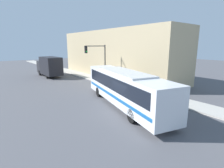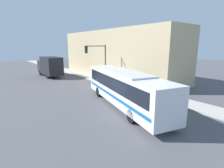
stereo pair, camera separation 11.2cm
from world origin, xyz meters
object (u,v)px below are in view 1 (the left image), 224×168
Objects in this scene: delivery_truck at (49,66)px; parking_meter at (115,78)px; traffic_light_pole at (98,57)px; pedestrian_mid_block at (135,81)px; pedestrian_near_corner at (133,82)px; fire_hydrant at (140,89)px; city_bus at (124,86)px.

parking_meter is (4.28, -12.80, -0.74)m from delivery_truck.
pedestrian_mid_block is (1.74, -5.31, -2.64)m from traffic_light_pole.
traffic_light_pole is at bearing 111.28° from parking_meter.
pedestrian_near_corner is 0.28m from pedestrian_mid_block.
traffic_light_pole reaches higher than pedestrian_mid_block.
fire_hydrant is at bearing -81.89° from traffic_light_pole.
fire_hydrant is at bearing -90.00° from parking_meter.
delivery_truck reaches higher than city_bus.
city_bus is at bearing -123.42° from parking_meter.
fire_hydrant is at bearing 40.18° from city_bus.
traffic_light_pole is at bearing 108.13° from pedestrian_mid_block.
parking_meter is (0.98, -2.51, -2.66)m from traffic_light_pole.
city_bus is at bearing -89.83° from delivery_truck.
fire_hydrant is 1.82m from pedestrian_mid_block.
city_bus is at bearing -142.01° from pedestrian_near_corner.
delivery_truck is at bearing 104.51° from city_bus.
delivery_truck reaches higher than pedestrian_mid_block.
pedestrian_near_corner reaches higher than fire_hydrant.
parking_meter is 2.66m from pedestrian_near_corner.
delivery_truck is 16.41m from pedestrian_mid_block.
delivery_truck is 17.72m from fire_hydrant.
pedestrian_mid_block reaches higher than parking_meter.
fire_hydrant is 1.94m from pedestrian_near_corner.
delivery_truck is at bearing 104.00° from fire_hydrant.
city_bus reaches higher than parking_meter.
delivery_truck is 4.25× the size of pedestrian_near_corner.
pedestrian_near_corner reaches higher than parking_meter.
traffic_light_pole is at bearing -72.23° from delivery_truck.
pedestrian_mid_block is at bearing 63.92° from fire_hydrant.
pedestrian_near_corner is at bearing -72.17° from delivery_truck.
traffic_light_pole reaches higher than pedestrian_near_corner.
traffic_light_pole is 6.03m from pedestrian_near_corner.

